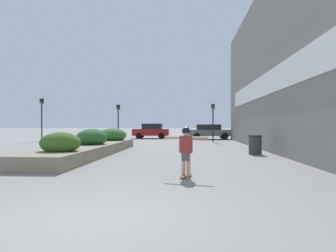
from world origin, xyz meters
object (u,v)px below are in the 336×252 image
(skateboard, at_px, (186,175))
(traffic_light_left, at_px, (118,116))
(trash_bin, at_px, (255,145))
(skateboarder, at_px, (186,146))
(car_center_left, at_px, (151,131))
(car_leftmost, at_px, (210,131))
(traffic_light_right, at_px, (213,116))
(traffic_light_far_left, at_px, (42,112))
(car_center_right, at_px, (292,132))

(skateboard, bearing_deg, traffic_light_left, 122.26)
(traffic_light_left, bearing_deg, skateboard, -71.12)
(skateboard, xyz_separation_m, trash_bin, (3.34, 6.71, 0.41))
(traffic_light_left, bearing_deg, skateboarder, -71.12)
(skateboarder, distance_m, car_center_left, 24.46)
(car_leftmost, distance_m, traffic_light_left, 9.78)
(skateboard, distance_m, car_center_left, 24.48)
(traffic_light_left, height_order, traffic_light_right, traffic_light_right)
(traffic_light_right, height_order, traffic_light_far_left, traffic_light_far_left)
(traffic_light_right, relative_size, traffic_light_far_left, 0.86)
(trash_bin, height_order, traffic_light_left, traffic_light_left)
(trash_bin, bearing_deg, car_leftmost, 93.81)
(skateboarder, relative_size, traffic_light_left, 0.40)
(trash_bin, xyz_separation_m, traffic_light_far_left, (-16.25, 10.81, 2.10))
(trash_bin, distance_m, traffic_light_far_left, 19.63)
(trash_bin, height_order, car_center_right, car_center_right)
(trash_bin, distance_m, traffic_light_left, 14.68)
(car_center_right, height_order, traffic_light_right, traffic_light_right)
(traffic_light_left, bearing_deg, car_center_right, 12.82)
(traffic_light_right, bearing_deg, traffic_light_far_left, -179.61)
(skateboarder, distance_m, traffic_light_right, 17.81)
(skateboarder, bearing_deg, skateboard, 103.38)
(traffic_light_right, bearing_deg, car_center_right, 26.16)
(skateboarder, height_order, car_center_left, car_center_left)
(trash_bin, distance_m, car_center_right, 16.27)
(trash_bin, bearing_deg, traffic_light_right, 95.99)
(skateboard, height_order, car_center_left, car_center_left)
(car_center_right, xyz_separation_m, traffic_light_far_left, (-23.00, -3.98, 1.75))
(car_center_right, relative_size, traffic_light_left, 1.23)
(car_center_left, distance_m, traffic_light_left, 6.84)
(skateboard, distance_m, traffic_light_far_left, 21.90)
(skateboard, xyz_separation_m, traffic_light_left, (-6.09, 17.82, 2.17))
(trash_bin, relative_size, car_center_left, 0.24)
(skateboarder, bearing_deg, car_center_left, 112.59)
(car_center_right, bearing_deg, skateboarder, 154.84)
(car_center_left, xyz_separation_m, car_center_right, (14.01, -2.65, -0.01))
(car_center_right, relative_size, traffic_light_far_left, 1.05)
(trash_bin, distance_m, car_center_left, 18.89)
(trash_bin, relative_size, traffic_light_far_left, 0.25)
(car_leftmost, bearing_deg, traffic_light_right, -0.93)
(traffic_light_far_left, bearing_deg, car_leftmost, 18.76)
(car_center_left, height_order, traffic_light_right, traffic_light_right)
(car_center_right, xyz_separation_m, traffic_light_right, (-7.90, -3.88, 1.42))
(skateboard, bearing_deg, car_center_right, 78.23)
(skateboard, xyz_separation_m, traffic_light_far_left, (-12.91, 17.52, 2.51))
(traffic_light_left, bearing_deg, car_leftmost, 30.14)
(car_center_right, bearing_deg, trash_bin, 155.46)
(traffic_light_far_left, bearing_deg, car_center_left, 36.41)
(car_center_left, height_order, traffic_light_left, traffic_light_left)
(traffic_light_far_left, bearing_deg, trash_bin, -33.64)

